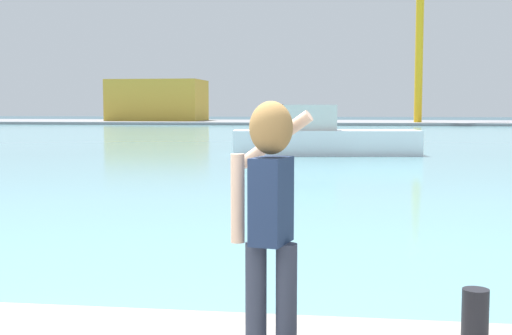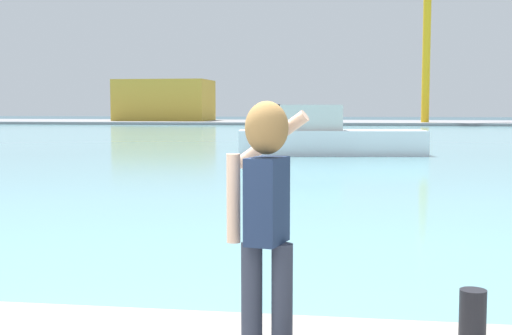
{
  "view_description": "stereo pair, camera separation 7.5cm",
  "coord_description": "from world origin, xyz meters",
  "px_view_note": "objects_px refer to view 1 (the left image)",
  "views": [
    {
      "loc": [
        1.46,
        -3.49,
        2.32
      ],
      "look_at": [
        0.48,
        3.42,
        1.7
      ],
      "focal_mm": 48.12,
      "sensor_mm": 36.0,
      "label": 1
    },
    {
      "loc": [
        1.53,
        -3.48,
        2.32
      ],
      "look_at": [
        0.48,
        3.42,
        1.7
      ],
      "focal_mm": 48.12,
      "sensor_mm": 36.0,
      "label": 2
    }
  ],
  "objects_px": {
    "boat_moored": "(321,137)",
    "port_crane": "(425,37)",
    "harbor_bollard": "(475,317)",
    "person_photographer": "(270,206)",
    "warehouse_left": "(158,100)"
  },
  "relations": [
    {
      "from": "boat_moored",
      "to": "port_crane",
      "type": "bearing_deg",
      "value": 72.18
    },
    {
      "from": "person_photographer",
      "to": "boat_moored",
      "type": "relative_size",
      "value": 0.19
    },
    {
      "from": "boat_moored",
      "to": "warehouse_left",
      "type": "relative_size",
      "value": 0.7
    },
    {
      "from": "harbor_bollard",
      "to": "person_photographer",
      "type": "bearing_deg",
      "value": -156.52
    },
    {
      "from": "boat_moored",
      "to": "person_photographer",
      "type": "bearing_deg",
      "value": -95.53
    },
    {
      "from": "harbor_bollard",
      "to": "warehouse_left",
      "type": "xyz_separation_m",
      "value": [
        -28.8,
        91.24,
        2.46
      ]
    },
    {
      "from": "person_photographer",
      "to": "boat_moored",
      "type": "height_order",
      "value": "boat_moored"
    },
    {
      "from": "harbor_bollard",
      "to": "boat_moored",
      "type": "bearing_deg",
      "value": 94.89
    },
    {
      "from": "boat_moored",
      "to": "port_crane",
      "type": "distance_m",
      "value": 59.6
    },
    {
      "from": "harbor_bollard",
      "to": "boat_moored",
      "type": "relative_size",
      "value": 0.04
    },
    {
      "from": "person_photographer",
      "to": "warehouse_left",
      "type": "bearing_deg",
      "value": 29.13
    },
    {
      "from": "harbor_bollard",
      "to": "port_crane",
      "type": "xyz_separation_m",
      "value": [
        8.1,
        85.81,
        10.46
      ]
    },
    {
      "from": "boat_moored",
      "to": "port_crane",
      "type": "xyz_separation_m",
      "value": [
        10.5,
        57.74,
        10.41
      ]
    },
    {
      "from": "person_photographer",
      "to": "warehouse_left",
      "type": "xyz_separation_m",
      "value": [
        -27.39,
        91.85,
        1.6
      ]
    },
    {
      "from": "port_crane",
      "to": "person_photographer",
      "type": "bearing_deg",
      "value": -96.28
    }
  ]
}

